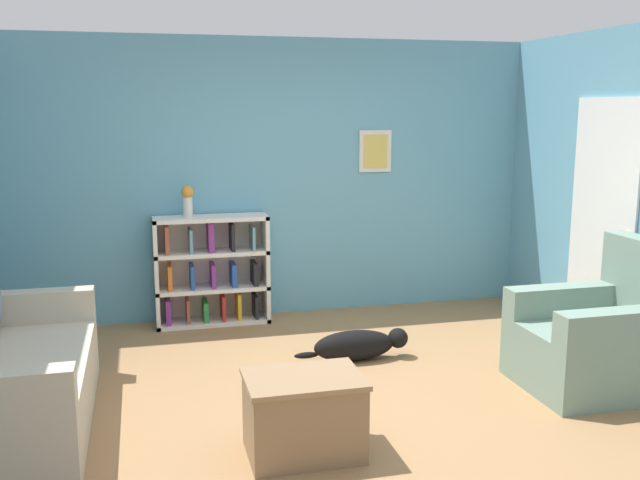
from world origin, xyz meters
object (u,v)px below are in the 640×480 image
coffee_table (304,413)px  dog (358,345)px  couch (7,381)px  recliner_chair (603,338)px  vase (188,199)px  bookshelf (211,271)px

coffee_table → dog: bearing=61.5°
couch → recliner_chair: bearing=-4.2°
couch → vase: vase is taller
bookshelf → recliner_chair: bearing=-41.0°
coffee_table → vase: bearing=99.5°
couch → bookshelf: size_ratio=1.76×
recliner_chair → vase: bearing=141.4°
recliner_chair → coffee_table: recliner_chair is taller
coffee_table → bookshelf: bearing=95.4°
bookshelf → recliner_chair: 3.38m
coffee_table → dog: 1.60m
coffee_table → vase: size_ratio=2.37×
bookshelf → recliner_chair: recliner_chair is taller
couch → coffee_table: 1.87m
bookshelf → couch: bearing=-127.0°
couch → vase: bearing=56.5°
dog → couch: bearing=-165.7°
recliner_chair → vase: size_ratio=3.70×
bookshelf → dog: 1.68m
couch → bookshelf: (1.45, 1.92, 0.18)m
couch → dog: size_ratio=1.97×
bookshelf → coffee_table: bookshelf is taller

